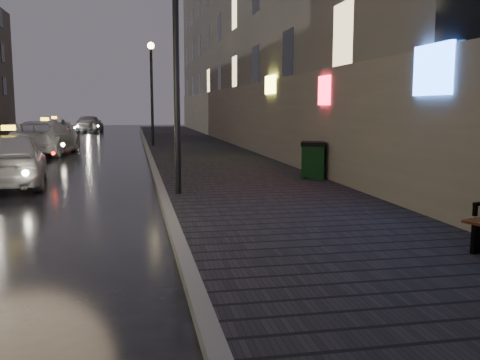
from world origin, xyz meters
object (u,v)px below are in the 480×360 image
at_px(lamp_near, 176,46).
at_px(taxi_far, 55,128).
at_px(car_far, 90,124).
at_px(trash_bin, 313,160).
at_px(lamp_far, 152,81).
at_px(taxi_near, 10,158).
at_px(taxi_mid, 46,138).

relative_size(lamp_near, taxi_far, 1.07).
bearing_deg(car_far, trash_bin, 112.02).
bearing_deg(car_far, taxi_far, 85.92).
height_order(lamp_near, car_far, lamp_near).
distance_m(lamp_far, taxi_far, 12.79).
distance_m(lamp_far, trash_bin, 14.84).
bearing_deg(taxi_near, car_far, -96.53).
bearing_deg(taxi_far, taxi_near, -92.31).
distance_m(lamp_near, taxi_near, 5.94).
distance_m(lamp_near, taxi_far, 27.63).
bearing_deg(taxi_mid, lamp_far, -143.05).
relative_size(taxi_near, car_far, 1.02).
height_order(lamp_far, taxi_far, lamp_far).
distance_m(lamp_far, taxi_near, 13.88).
xyz_separation_m(lamp_near, car_far, (-4.63, 35.13, -2.75)).
relative_size(lamp_near, trash_bin, 5.14).
relative_size(lamp_far, taxi_near, 1.18).
bearing_deg(trash_bin, car_far, 125.38).
relative_size(taxi_mid, car_far, 1.21).
height_order(trash_bin, car_far, car_far).
xyz_separation_m(taxi_near, taxi_far, (-2.06, 23.66, -0.07)).
xyz_separation_m(lamp_far, taxi_near, (-4.29, -12.92, -2.73)).
relative_size(lamp_near, lamp_far, 1.00).
height_order(lamp_far, car_far, lamp_far).
distance_m(lamp_near, car_far, 35.54).
distance_m(trash_bin, car_far, 34.25).
height_order(trash_bin, taxi_near, taxi_near).
distance_m(trash_bin, taxi_near, 8.31).
bearing_deg(lamp_near, taxi_far, 103.36).
xyz_separation_m(lamp_near, taxi_near, (-4.29, 3.08, -2.73)).
bearing_deg(lamp_far, taxi_far, 120.59).
relative_size(lamp_far, trash_bin, 5.14).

